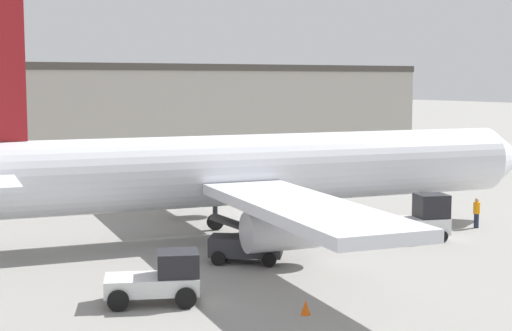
{
  "coord_description": "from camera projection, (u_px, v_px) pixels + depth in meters",
  "views": [
    {
      "loc": [
        -21.74,
        -35.43,
        8.44
      ],
      "look_at": [
        0.0,
        0.0,
        3.83
      ],
      "focal_mm": 55.0,
      "sensor_mm": 36.0,
      "label": 1
    }
  ],
  "objects": [
    {
      "name": "belt_loader_truck",
      "position": [
        252.0,
        238.0,
        36.07
      ],
      "size": [
        3.56,
        3.27,
        2.45
      ],
      "rotation": [
        0.0,
        0.0,
        -0.67
      ],
      "color": "#2D2D33",
      "rests_on": "ground_plane"
    },
    {
      "name": "terminal_building",
      "position": [
        21.0,
        114.0,
        77.72
      ],
      "size": [
        89.55,
        15.94,
        9.94
      ],
      "color": "#ADA89E",
      "rests_on": "ground_plane"
    },
    {
      "name": "baggage_tug",
      "position": [
        160.0,
        278.0,
        29.55
      ],
      "size": [
        3.91,
        3.16,
        1.96
      ],
      "rotation": [
        0.0,
        0.0,
        -0.41
      ],
      "color": "silver",
      "rests_on": "ground_plane"
    },
    {
      "name": "safety_cone_near",
      "position": [
        306.0,
        307.0,
        28.12
      ],
      "size": [
        0.36,
        0.36,
        0.55
      ],
      "color": "#EF590F",
      "rests_on": "ground_plane"
    },
    {
      "name": "ground_plane",
      "position": [
        256.0,
        236.0,
        42.25
      ],
      "size": [
        400.0,
        400.0,
        0.0
      ],
      "primitive_type": "plane",
      "color": "gray"
    },
    {
      "name": "airplane",
      "position": [
        238.0,
        170.0,
        41.48
      ],
      "size": [
        37.08,
        32.59,
        12.61
      ],
      "rotation": [
        0.0,
        0.0,
        -0.17
      ],
      "color": "silver",
      "rests_on": "ground_plane"
    },
    {
      "name": "ground_crew_worker",
      "position": [
        477.0,
        212.0,
        44.44
      ],
      "size": [
        0.38,
        0.38,
        1.72
      ],
      "rotation": [
        0.0,
        0.0,
        5.92
      ],
      "color": "#1E2338",
      "rests_on": "ground_plane"
    },
    {
      "name": "pushback_tug",
      "position": [
        419.0,
        220.0,
        41.18
      ],
      "size": [
        3.91,
        2.83,
        2.4
      ],
      "rotation": [
        0.0,
        0.0,
        -0.34
      ],
      "color": "silver",
      "rests_on": "ground_plane"
    }
  ]
}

